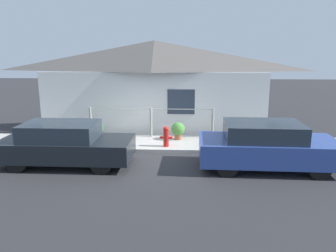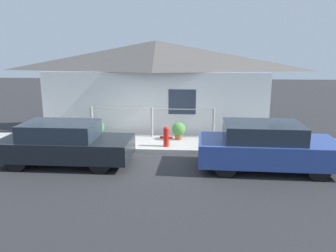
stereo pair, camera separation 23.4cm
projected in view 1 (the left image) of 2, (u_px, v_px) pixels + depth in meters
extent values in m
plane|color=#2D2D30|center=(146.00, 153.00, 11.27)|extent=(60.00, 60.00, 0.00)
cube|color=#B2AFA8|center=(149.00, 144.00, 12.18)|extent=(24.00, 1.91, 0.13)
cube|color=white|center=(152.00, 104.00, 13.31)|extent=(9.30, 0.12, 2.61)
cube|color=#2D3847|center=(181.00, 102.00, 13.16)|extent=(1.10, 0.04, 1.00)
pyramid|color=#605B56|center=(154.00, 56.00, 13.89)|extent=(9.70, 2.20, 1.26)
cylinder|color=#999993|center=(91.00, 121.00, 12.93)|extent=(0.10, 0.10, 1.15)
cylinder|color=#999993|center=(151.00, 122.00, 12.82)|extent=(0.10, 0.10, 1.15)
cylinder|color=#999993|center=(213.00, 123.00, 12.70)|extent=(0.10, 0.10, 1.15)
cylinder|color=#999993|center=(151.00, 109.00, 12.70)|extent=(4.80, 0.03, 0.03)
cube|color=black|center=(67.00, 148.00, 10.01)|extent=(4.00, 1.67, 0.59)
cube|color=#232D38|center=(60.00, 131.00, 9.90)|extent=(2.20, 1.47, 0.50)
cylinder|color=black|center=(112.00, 149.00, 10.68)|extent=(0.63, 0.20, 0.63)
cylinder|color=black|center=(101.00, 164.00, 9.31)|extent=(0.63, 0.20, 0.63)
cylinder|color=black|center=(38.00, 148.00, 10.81)|extent=(0.63, 0.20, 0.63)
cylinder|color=black|center=(17.00, 162.00, 9.44)|extent=(0.63, 0.20, 0.63)
cube|color=#2D4793|center=(267.00, 150.00, 9.71)|extent=(4.07, 1.89, 0.66)
cube|color=#232D38|center=(263.00, 131.00, 9.59)|extent=(2.25, 1.63, 0.50)
cylinder|color=black|center=(301.00, 151.00, 10.42)|extent=(0.64, 0.22, 0.63)
cylinder|color=black|center=(320.00, 168.00, 8.92)|extent=(0.64, 0.22, 0.63)
cylinder|color=black|center=(223.00, 150.00, 10.61)|extent=(0.64, 0.22, 0.63)
cylinder|color=black|center=(227.00, 166.00, 9.11)|extent=(0.64, 0.22, 0.63)
cylinder|color=red|center=(166.00, 138.00, 11.54)|extent=(0.19, 0.19, 0.59)
sphere|color=red|center=(166.00, 129.00, 11.47)|extent=(0.20, 0.20, 0.20)
cylinder|color=red|center=(162.00, 137.00, 11.54)|extent=(0.17, 0.09, 0.09)
cylinder|color=red|center=(170.00, 138.00, 11.53)|extent=(0.17, 0.09, 0.09)
cylinder|color=#9E5638|center=(178.00, 137.00, 12.49)|extent=(0.27, 0.27, 0.22)
sphere|color=#4C8E3D|center=(178.00, 129.00, 12.43)|extent=(0.51, 0.51, 0.51)
cylinder|color=slate|center=(96.00, 136.00, 12.53)|extent=(0.20, 0.20, 0.21)
sphere|color=#387F38|center=(95.00, 128.00, 12.46)|extent=(0.60, 0.60, 0.60)
cylinder|color=#9E5638|center=(230.00, 138.00, 12.48)|extent=(0.28, 0.28, 0.15)
sphere|color=#2D6B2D|center=(230.00, 132.00, 12.42)|extent=(0.43, 0.43, 0.43)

